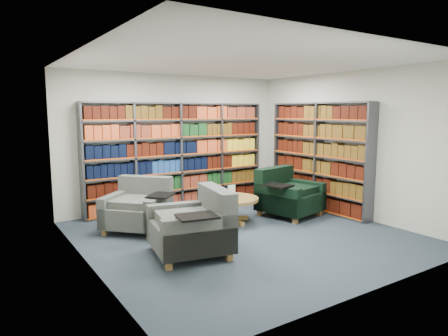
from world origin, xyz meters
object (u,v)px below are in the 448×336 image
chair_teal_left (140,209)px  coffee_table (232,203)px  chair_green_right (286,196)px  chair_teal_front (197,228)px

chair_teal_left → coffee_table: (1.57, -0.53, 0.01)m
chair_green_right → coffee_table: size_ratio=1.32×
coffee_table → chair_green_right: bearing=-6.0°
chair_teal_left → coffee_table: size_ratio=1.39×
chair_teal_left → chair_green_right: size_ratio=1.05×
chair_green_right → coffee_table: chair_green_right is taller
chair_green_right → chair_teal_front: 2.73m
chair_teal_left → chair_green_right: chair_green_right is taller
chair_teal_left → coffee_table: 1.66m
chair_green_right → coffee_table: bearing=174.0°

